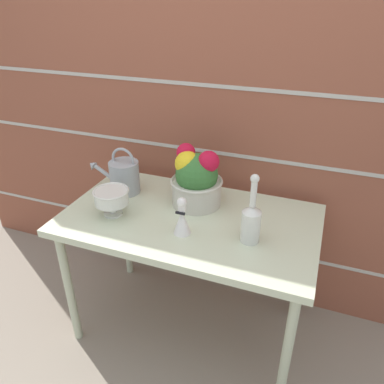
{
  "coord_description": "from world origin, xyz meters",
  "views": [
    {
      "loc": [
        0.55,
        -1.43,
        1.72
      ],
      "look_at": [
        0.0,
        0.04,
        0.86
      ],
      "focal_mm": 35.0,
      "sensor_mm": 36.0,
      "label": 1
    }
  ],
  "objects": [
    {
      "name": "ground_plane",
      "position": [
        0.0,
        0.0,
        0.0
      ],
      "size": [
        12.0,
        12.0,
        0.0
      ],
      "primitive_type": "plane",
      "color": "gray"
    },
    {
      "name": "patio_table",
      "position": [
        0.0,
        0.0,
        0.67
      ],
      "size": [
        1.23,
        0.71,
        0.74
      ],
      "color": "beige",
      "rests_on": "ground_plane"
    },
    {
      "name": "glass_decanter",
      "position": [
        0.32,
        -0.09,
        0.85
      ],
      "size": [
        0.08,
        0.08,
        0.32
      ],
      "color": "silver",
      "rests_on": "patio_table"
    },
    {
      "name": "watering_can",
      "position": [
        -0.42,
        0.12,
        0.83
      ],
      "size": [
        0.3,
        0.16,
        0.25
      ],
      "color": "#9EA3A8",
      "rests_on": "patio_table"
    },
    {
      "name": "flower_planter",
      "position": [
        -0.02,
        0.14,
        0.88
      ],
      "size": [
        0.26,
        0.26,
        0.31
      ],
      "color": "beige",
      "rests_on": "patio_table"
    },
    {
      "name": "crystal_pedestal_bowl",
      "position": [
        -0.36,
        -0.11,
        0.83
      ],
      "size": [
        0.17,
        0.17,
        0.13
      ],
      "color": "silver",
      "rests_on": "patio_table"
    },
    {
      "name": "brick_wall",
      "position": [
        0.0,
        0.44,
        1.1
      ],
      "size": [
        3.6,
        0.08,
        2.2
      ],
      "color": "brown",
      "rests_on": "ground_plane"
    },
    {
      "name": "figurine_vase",
      "position": [
        0.02,
        -0.14,
        0.81
      ],
      "size": [
        0.08,
        0.08,
        0.18
      ],
      "color": "white",
      "rests_on": "patio_table"
    }
  ]
}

